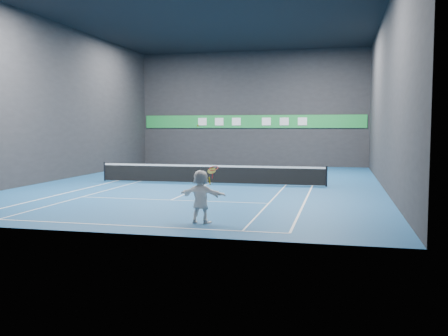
% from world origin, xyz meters
% --- Properties ---
extents(ground, '(26.00, 26.00, 0.00)m').
position_xyz_m(ground, '(0.00, 0.00, 0.00)').
color(ground, navy).
rests_on(ground, ground).
extents(ceiling, '(26.00, 26.00, 0.00)m').
position_xyz_m(ceiling, '(0.00, 0.00, 9.00)').
color(ceiling, black).
rests_on(ceiling, ground).
extents(wall_back, '(18.00, 0.10, 9.00)m').
position_xyz_m(wall_back, '(0.00, 13.00, 4.50)').
color(wall_back, '#242426').
rests_on(wall_back, ground).
extents(wall_front, '(18.00, 0.10, 9.00)m').
position_xyz_m(wall_front, '(0.00, -13.00, 4.50)').
color(wall_front, '#242426').
rests_on(wall_front, ground).
extents(wall_left, '(0.10, 26.00, 9.00)m').
position_xyz_m(wall_left, '(-9.00, 0.00, 4.50)').
color(wall_left, '#242426').
rests_on(wall_left, ground).
extents(wall_right, '(0.10, 26.00, 9.00)m').
position_xyz_m(wall_right, '(9.00, 0.00, 4.50)').
color(wall_right, '#242426').
rests_on(wall_right, ground).
extents(baseline_near, '(10.98, 0.08, 0.01)m').
position_xyz_m(baseline_near, '(0.00, -11.89, 0.00)').
color(baseline_near, white).
rests_on(baseline_near, ground).
extents(baseline_far, '(10.98, 0.08, 0.01)m').
position_xyz_m(baseline_far, '(0.00, 11.89, 0.00)').
color(baseline_far, white).
rests_on(baseline_far, ground).
extents(sideline_doubles_left, '(0.08, 23.78, 0.01)m').
position_xyz_m(sideline_doubles_left, '(-5.49, 0.00, 0.00)').
color(sideline_doubles_left, white).
rests_on(sideline_doubles_left, ground).
extents(sideline_doubles_right, '(0.08, 23.78, 0.01)m').
position_xyz_m(sideline_doubles_right, '(5.49, 0.00, 0.00)').
color(sideline_doubles_right, white).
rests_on(sideline_doubles_right, ground).
extents(sideline_singles_left, '(0.06, 23.78, 0.01)m').
position_xyz_m(sideline_singles_left, '(-4.11, 0.00, 0.00)').
color(sideline_singles_left, white).
rests_on(sideline_singles_left, ground).
extents(sideline_singles_right, '(0.06, 23.78, 0.01)m').
position_xyz_m(sideline_singles_right, '(4.11, 0.00, 0.00)').
color(sideline_singles_right, white).
rests_on(sideline_singles_right, ground).
extents(service_line_near, '(8.23, 0.06, 0.01)m').
position_xyz_m(service_line_near, '(0.00, -6.40, 0.00)').
color(service_line_near, white).
rests_on(service_line_near, ground).
extents(service_line_far, '(8.23, 0.06, 0.01)m').
position_xyz_m(service_line_far, '(0.00, 6.40, 0.00)').
color(service_line_far, white).
rests_on(service_line_far, ground).
extents(center_service_line, '(0.06, 12.80, 0.01)m').
position_xyz_m(center_service_line, '(0.00, 0.00, 0.00)').
color(center_service_line, white).
rests_on(center_service_line, ground).
extents(player, '(1.64, 0.78, 1.70)m').
position_xyz_m(player, '(2.59, -10.94, 0.85)').
color(player, white).
rests_on(player, ground).
extents(tennis_ball, '(0.06, 0.06, 0.06)m').
position_xyz_m(tennis_ball, '(2.44, -10.75, 3.09)').
color(tennis_ball, '#DCF829').
rests_on(tennis_ball, player).
extents(tennis_net, '(12.50, 0.10, 1.07)m').
position_xyz_m(tennis_net, '(0.00, 0.00, 0.54)').
color(tennis_net, black).
rests_on(tennis_net, ground).
extents(sponsor_banner, '(17.64, 0.11, 1.00)m').
position_xyz_m(sponsor_banner, '(0.00, 12.93, 3.50)').
color(sponsor_banner, green).
rests_on(sponsor_banner, wall_back).
extents(tennis_racket, '(0.43, 0.34, 0.63)m').
position_xyz_m(tennis_racket, '(2.97, -10.90, 1.68)').
color(tennis_racket, '#B51913').
rests_on(tennis_racket, player).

